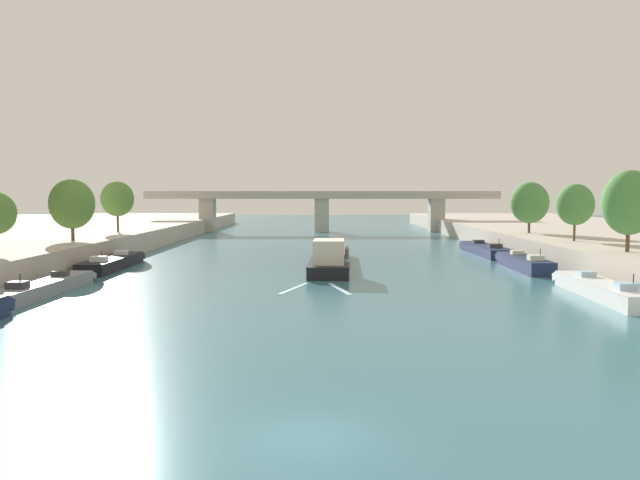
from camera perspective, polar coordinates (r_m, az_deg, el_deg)
ground_plane at (r=19.60m, az=-1.06°, el=-17.99°), size 400.00×400.00×0.00m
barge_midriver at (r=61.92m, az=1.00°, el=-1.69°), size 4.52×22.34×3.30m
wake_behind_barge at (r=48.26m, az=-0.32°, el=-4.54°), size 5.60×6.00×0.03m
moored_boat_left_upstream at (r=50.12m, az=-24.21°, el=-4.00°), size 2.68×13.69×2.10m
moored_boat_left_gap_after at (r=64.66m, az=-18.71°, el=-2.00°), size 2.77×13.93×2.24m
moored_boat_right_upstream at (r=48.57m, az=24.64°, el=-4.17°), size 2.74×14.03×2.26m
moored_boat_right_end at (r=63.83m, az=18.40°, el=-2.00°), size 2.49×12.26×2.38m
moored_boat_right_near at (r=78.28m, az=15.05°, el=-0.85°), size 3.14×14.80×2.27m
tree_left_midway at (r=70.11m, az=-22.05°, el=3.14°), size 4.69×4.69×6.56m
tree_left_second at (r=83.30m, az=-18.32°, el=3.66°), size 4.19×4.19×6.60m
tree_right_end_of_row at (r=58.37m, az=26.77°, el=3.12°), size 4.36×4.36×6.98m
tree_right_second at (r=69.79m, az=22.62°, el=3.06°), size 3.85×3.85×6.01m
tree_right_by_lamp at (r=81.96m, az=18.90°, el=3.30°), size 4.75×4.75×6.45m
bridge_far at (r=120.72m, az=0.17°, el=3.23°), size 69.07×4.40×7.98m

